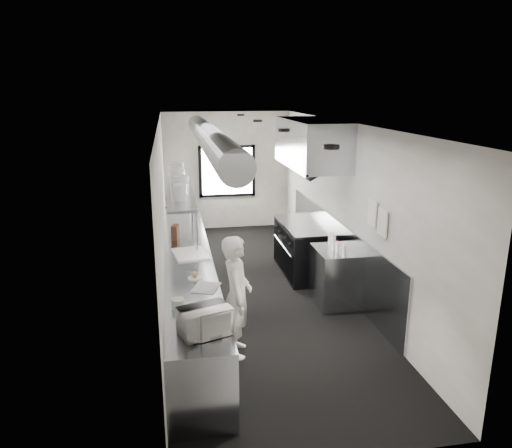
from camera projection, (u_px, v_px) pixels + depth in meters
name	position (u px, v px, depth m)	size (l,w,h in m)	color
floor	(256.00, 291.00, 8.28)	(3.00, 8.00, 0.01)	black
ceiling	(256.00, 123.00, 7.53)	(3.00, 8.00, 0.01)	beige
wall_back	(227.00, 171.00, 11.70)	(3.00, 0.02, 2.80)	silver
wall_front	(340.00, 324.00, 4.12)	(3.00, 0.02, 2.80)	silver
wall_left	(163.00, 215.00, 7.65)	(0.02, 8.00, 2.80)	silver
wall_right	(344.00, 207.00, 8.16)	(0.02, 8.00, 2.80)	silver
wall_cladding	(335.00, 250.00, 8.67)	(0.03, 5.50, 1.10)	#9CA3AB
hvac_duct	(209.00, 138.00, 7.86)	(0.40, 0.40, 6.40)	gray
service_window	(227.00, 171.00, 11.67)	(1.36, 0.05, 1.25)	white
exhaust_hood	(311.00, 143.00, 8.49)	(0.81, 2.20, 0.88)	#9CA3AB
prep_counter	(189.00, 282.00, 7.49)	(0.70, 6.00, 0.90)	#9CA3AB
pass_shelf	(180.00, 193.00, 8.62)	(0.45, 3.00, 0.68)	#9CA3AB
range	(305.00, 248.00, 9.00)	(0.88, 1.60, 0.94)	black
bottle_station	(336.00, 277.00, 7.70)	(0.65, 0.80, 0.90)	#9CA3AB
far_work_table	(181.00, 220.00, 11.00)	(0.70, 1.20, 0.90)	#9CA3AB
notice_sheet_a	(372.00, 213.00, 6.97)	(0.02, 0.28, 0.38)	white
notice_sheet_b	(382.00, 223.00, 6.65)	(0.02, 0.28, 0.38)	white
line_cook	(237.00, 296.00, 6.14)	(0.58, 0.38, 1.59)	white
microwave	(205.00, 321.00, 4.95)	(0.47, 0.36, 0.28)	silver
deli_tub_a	(186.00, 318.00, 5.20)	(0.15, 0.15, 0.10)	#A7B0A2
deli_tub_b	(178.00, 303.00, 5.55)	(0.15, 0.15, 0.11)	#A7B0A2
newspaper	(206.00, 288.00, 6.12)	(0.30, 0.37, 0.01)	silver
small_plate	(195.00, 278.00, 6.41)	(0.19, 0.19, 0.02)	silver
pastry	(195.00, 275.00, 6.40)	(0.08, 0.08, 0.08)	tan
cutting_board	(190.00, 254.00, 7.35)	(0.48, 0.64, 0.02)	white
knife_block	(175.00, 232.00, 8.09)	(0.10, 0.22, 0.24)	#532D1D
plate_stack_a	(180.00, 192.00, 7.87)	(0.22, 0.22, 0.26)	silver
plate_stack_b	(181.00, 186.00, 8.17)	(0.26, 0.26, 0.34)	silver
plate_stack_c	(178.00, 179.00, 8.85)	(0.23, 0.23, 0.33)	silver
plate_stack_d	(177.00, 173.00, 9.31)	(0.25, 0.25, 0.38)	silver
squeeze_bottle_a	(344.00, 251.00, 7.23)	(0.06, 0.06, 0.18)	white
squeeze_bottle_b	(337.00, 247.00, 7.43)	(0.06, 0.06, 0.17)	white
squeeze_bottle_c	(333.00, 244.00, 7.53)	(0.06, 0.06, 0.19)	white
squeeze_bottle_d	(334.00, 241.00, 7.68)	(0.07, 0.07, 0.20)	white
squeeze_bottle_e	(330.00, 239.00, 7.80)	(0.06, 0.06, 0.19)	white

